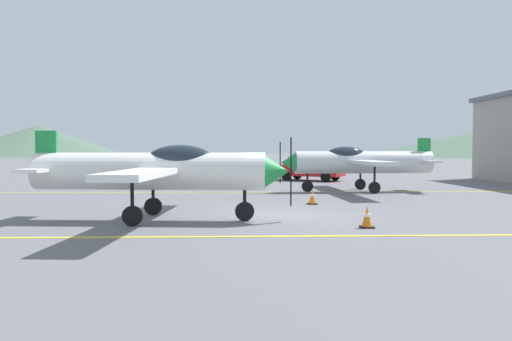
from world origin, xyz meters
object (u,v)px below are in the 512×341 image
traffic_cone_front (367,217)px  traffic_cone_side (312,197)px  car_sedan (310,168)px  airplane_mid (357,161)px  airplane_near (160,170)px

traffic_cone_front → traffic_cone_side: 5.69m
car_sedan → traffic_cone_side: car_sedan is taller
airplane_mid → car_sedan: bearing=97.6°
airplane_mid → traffic_cone_side: airplane_mid is taller
car_sedan → airplane_mid: bearing=-82.4°
airplane_near → car_sedan: (7.16, 18.20, -0.68)m
airplane_mid → traffic_cone_side: (-3.09, -5.51, -1.23)m
airplane_mid → car_sedan: airplane_mid is taller
airplane_mid → traffic_cone_front: bearing=-102.3°
airplane_near → airplane_mid: bearing=49.1°
airplane_near → traffic_cone_front: 6.21m
airplane_near → traffic_cone_side: airplane_near is taller
car_sedan → traffic_cone_side: size_ratio=7.82×
traffic_cone_front → traffic_cone_side: (-0.67, 5.65, 0.00)m
traffic_cone_side → car_sedan: bearing=82.1°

